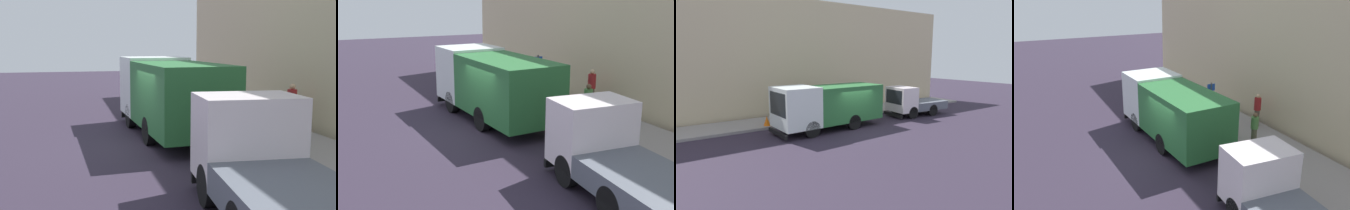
# 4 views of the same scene
# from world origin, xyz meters

# --- Properties ---
(ground) EXTENTS (80.00, 80.00, 0.00)m
(ground) POSITION_xyz_m (0.00, 0.00, 0.00)
(ground) COLOR #2E2636
(sidewalk) EXTENTS (3.20, 30.00, 0.17)m
(sidewalk) POSITION_xyz_m (4.60, 0.00, 0.09)
(sidewalk) COLOR gray
(sidewalk) RESTS_ON ground
(building_facade) EXTENTS (0.50, 30.00, 9.08)m
(building_facade) POSITION_xyz_m (6.70, 0.00, 4.54)
(building_facade) COLOR beige
(building_facade) RESTS_ON ground
(large_utility_truck) EXTENTS (2.86, 7.31, 2.88)m
(large_utility_truck) POSITION_xyz_m (1.08, 1.42, 1.61)
(large_utility_truck) COLOR white
(large_utility_truck) RESTS_ON ground
(small_flatbed_truck) EXTENTS (2.53, 5.03, 2.32)m
(small_flatbed_truck) POSITION_xyz_m (1.08, -6.18, 1.07)
(small_flatbed_truck) COLOR white
(small_flatbed_truck) RESTS_ON ground
(pedestrian_walking) EXTENTS (0.43, 0.43, 1.75)m
(pedestrian_walking) POSITION_xyz_m (5.74, 0.72, 1.10)
(pedestrian_walking) COLOR brown
(pedestrian_walking) RESTS_ON sidewalk
(pedestrian_standing) EXTENTS (0.47, 0.47, 1.56)m
(pedestrian_standing) POSITION_xyz_m (4.16, -1.11, 0.99)
(pedestrian_standing) COLOR #51513A
(pedestrian_standing) RESTS_ON sidewalk
(traffic_cone_orange) EXTENTS (0.44, 0.44, 0.63)m
(traffic_cone_orange) POSITION_xyz_m (3.46, 4.71, 0.49)
(traffic_cone_orange) COLOR orange
(traffic_cone_orange) RESTS_ON sidewalk
(street_sign_post) EXTENTS (0.44, 0.08, 2.45)m
(street_sign_post) POSITION_xyz_m (3.34, 1.53, 1.62)
(street_sign_post) COLOR #4C5156
(street_sign_post) RESTS_ON sidewalk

